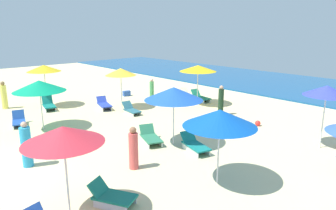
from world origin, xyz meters
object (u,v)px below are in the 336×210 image
at_px(umbrella_6, 220,118).
at_px(umbrella_9, 63,135).
at_px(umbrella_7, 44,68).
at_px(beachgoer_3, 133,149).
at_px(cooler_box_0, 127,93).
at_px(beachgoer_0, 4,96).
at_px(lounge_chair_8_0, 150,137).
at_px(beach_ball_1, 258,123).
at_px(umbrella_0, 39,86).
at_px(lounge_chair_3_1, 200,97).
at_px(beachgoer_4, 221,101).
at_px(lounge_chair_0_0, 19,121).
at_px(umbrella_3, 198,68).
at_px(lounge_chair_9_1, 112,196).
at_px(beachgoer_1, 26,146).
at_px(umbrella_4, 327,91).
at_px(beachgoer_2, 152,90).
at_px(lounge_chair_8_1, 195,145).
at_px(lounge_chair_2_0, 131,110).
at_px(lounge_chair_7_0, 49,105).
at_px(umbrella_8, 174,94).
at_px(umbrella_2, 121,72).
at_px(lounge_chair_3_0, 187,95).

relative_size(umbrella_6, umbrella_9, 0.98).
bearing_deg(umbrella_7, beachgoer_3, -5.99).
bearing_deg(cooler_box_0, beachgoer_0, 176.24).
bearing_deg(lounge_chair_8_0, beach_ball_1, 2.84).
bearing_deg(beachgoer_0, beach_ball_1, 53.21).
bearing_deg(umbrella_0, lounge_chair_3_1, 83.57).
distance_m(beachgoer_4, beach_ball_1, 2.63).
bearing_deg(lounge_chair_0_0, umbrella_0, -47.10).
bearing_deg(umbrella_0, umbrella_9, -16.00).
xyz_separation_m(umbrella_0, umbrella_6, (9.21, 2.08, 0.03)).
xyz_separation_m(umbrella_3, umbrella_6, (7.53, -7.16, -0.17)).
height_order(umbrella_9, beachgoer_3, umbrella_9).
bearing_deg(cooler_box_0, lounge_chair_0_0, -154.00).
xyz_separation_m(lounge_chair_9_1, beachgoer_1, (-4.16, -0.90, 0.51)).
distance_m(umbrella_4, beachgoer_2, 11.48).
bearing_deg(lounge_chair_8_1, beachgoer_2, 76.91).
relative_size(lounge_chair_2_0, lounge_chair_7_0, 0.95).
xyz_separation_m(umbrella_3, beach_ball_1, (5.08, -0.98, -2.21)).
relative_size(umbrella_3, umbrella_8, 1.02).
distance_m(lounge_chair_7_0, beachgoer_1, 8.18).
distance_m(umbrella_6, umbrella_7, 13.55).
bearing_deg(lounge_chair_2_0, lounge_chair_3_1, -1.15).
relative_size(umbrella_3, umbrella_9, 1.02).
height_order(umbrella_7, umbrella_8, umbrella_7).
height_order(umbrella_9, beachgoer_0, umbrella_9).
height_order(cooler_box_0, beach_ball_1, cooler_box_0).
height_order(umbrella_7, cooler_box_0, umbrella_7).
relative_size(umbrella_4, umbrella_7, 1.00).
relative_size(lounge_chair_7_0, umbrella_8, 0.57).
bearing_deg(umbrella_6, lounge_chair_2_0, 162.30).
distance_m(lounge_chair_3_1, beachgoer_1, 12.44).
height_order(umbrella_6, beachgoer_2, umbrella_6).
xyz_separation_m(beachgoer_1, beach_ball_1, (2.91, 10.27, -0.64)).
bearing_deg(umbrella_2, umbrella_7, -137.02).
height_order(umbrella_4, umbrella_7, umbrella_4).
distance_m(lounge_chair_8_0, beachgoer_0, 10.96).
xyz_separation_m(lounge_chair_0_0, cooler_box_0, (-2.13, 8.06, -0.05)).
xyz_separation_m(umbrella_3, cooler_box_0, (-5.21, -1.90, -2.16)).
bearing_deg(umbrella_3, lounge_chair_9_1, -58.49).
xyz_separation_m(umbrella_7, beachgoer_1, (8.19, -3.87, -1.63)).
bearing_deg(umbrella_4, lounge_chair_9_1, -103.50).
bearing_deg(cooler_box_0, lounge_chair_3_0, -44.51).
relative_size(umbrella_6, beachgoer_2, 1.61).
bearing_deg(beachgoer_0, beachgoer_4, 60.16).
bearing_deg(lounge_chair_8_0, lounge_chair_8_1, -47.86).
relative_size(umbrella_0, umbrella_4, 0.93).
bearing_deg(beachgoer_4, beachgoer_2, -100.77).
xyz_separation_m(umbrella_2, umbrella_3, (2.50, 4.10, 0.09)).
relative_size(lounge_chair_3_1, beachgoer_3, 1.03).
bearing_deg(umbrella_8, umbrella_9, -70.28).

